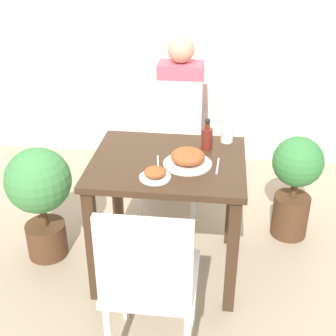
{
  "coord_description": "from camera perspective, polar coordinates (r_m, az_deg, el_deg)",
  "views": [
    {
      "loc": [
        0.27,
        -2.27,
        1.92
      ],
      "look_at": [
        0.0,
        0.0,
        0.7
      ],
      "focal_mm": 50.0,
      "sensor_mm": 36.0,
      "label": 1
    }
  ],
  "objects": [
    {
      "name": "spoon_utensil",
      "position": [
        2.52,
        6.07,
        0.25
      ],
      "size": [
        0.02,
        0.18,
        0.0
      ],
      "rotation": [
        0.0,
        0.0,
        1.53
      ],
      "color": "silver",
      "rests_on": "dining_table"
    },
    {
      "name": "potted_plant_right",
      "position": [
        3.15,
        15.26,
        -1.45
      ],
      "size": [
        0.33,
        0.33,
        0.72
      ],
      "color": "#51331E",
      "rests_on": "ground_plane"
    },
    {
      "name": "person_figure",
      "position": [
        3.7,
        1.5,
        6.86
      ],
      "size": [
        0.34,
        0.22,
        1.17
      ],
      "color": "#2D3347",
      "rests_on": "ground_plane"
    },
    {
      "name": "ground_plane",
      "position": [
        2.99,
        0.0,
        -11.92
      ],
      "size": [
        16.0,
        16.0,
        0.0
      ],
      "primitive_type": "plane",
      "color": "tan"
    },
    {
      "name": "potted_plant_left",
      "position": [
        2.93,
        -15.35,
        -2.84
      ],
      "size": [
        0.4,
        0.4,
        0.74
      ],
      "color": "#51331E",
      "rests_on": "ground_plane"
    },
    {
      "name": "chair_far",
      "position": [
        3.36,
        0.5,
        3.46
      ],
      "size": [
        0.42,
        0.42,
        0.91
      ],
      "color": "silver",
      "rests_on": "ground_plane"
    },
    {
      "name": "side_plate",
      "position": [
        2.38,
        -1.59,
        -0.73
      ],
      "size": [
        0.16,
        0.16,
        0.06
      ],
      "color": "white",
      "rests_on": "dining_table"
    },
    {
      "name": "drink_cup",
      "position": [
        2.79,
        7.2,
        3.91
      ],
      "size": [
        0.07,
        0.07,
        0.07
      ],
      "color": "white",
      "rests_on": "dining_table"
    },
    {
      "name": "chair_near",
      "position": [
        2.12,
        -2.25,
        -13.26
      ],
      "size": [
        0.42,
        0.42,
        0.91
      ],
      "rotation": [
        0.0,
        0.0,
        3.14
      ],
      "color": "silver",
      "rests_on": "ground_plane"
    },
    {
      "name": "fork_utensil",
      "position": [
        2.54,
        -1.23,
        0.65
      ],
      "size": [
        0.03,
        0.17,
        0.0
      ],
      "rotation": [
        0.0,
        0.0,
        1.72
      ],
      "color": "silver",
      "rests_on": "dining_table"
    },
    {
      "name": "sauce_bottle",
      "position": [
        2.68,
        4.77,
        3.75
      ],
      "size": [
        0.06,
        0.06,
        0.19
      ],
      "color": "maroon",
      "rests_on": "dining_table"
    },
    {
      "name": "food_plate",
      "position": [
        2.5,
        2.42,
        1.23
      ],
      "size": [
        0.26,
        0.26,
        0.09
      ],
      "color": "white",
      "rests_on": "dining_table"
    },
    {
      "name": "wall_back",
      "position": [
        3.92,
        2.93,
        18.96
      ],
      "size": [
        8.0,
        0.05,
        2.6
      ],
      "color": "beige",
      "rests_on": "ground_plane"
    },
    {
      "name": "dining_table",
      "position": [
        2.63,
        0.0,
        -1.68
      ],
      "size": [
        0.85,
        0.72,
        0.75
      ],
      "color": "#3D2819",
      "rests_on": "ground_plane"
    }
  ]
}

